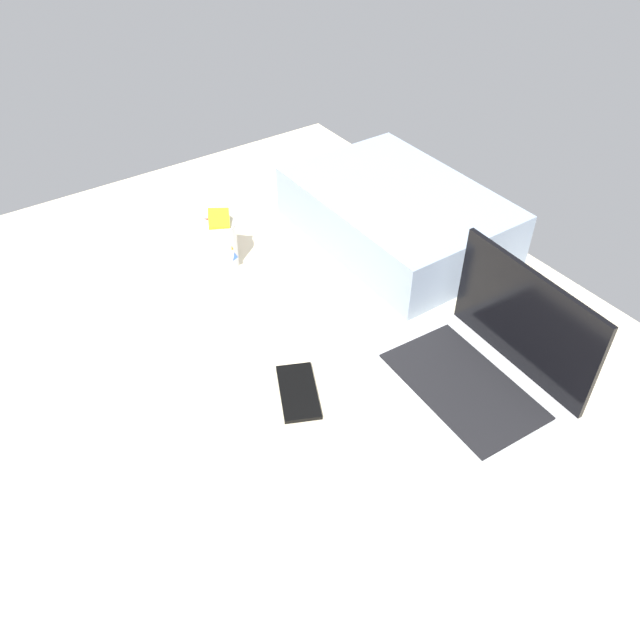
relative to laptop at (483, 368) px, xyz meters
The scene contains 5 objects.
bed_mattress 40.07cm from the laptop, 128.54° to the right, with size 180.00×140.00×18.00cm, color beige.
laptop is the anchor object (origin of this frame).
snack_cup 66.18cm from the laptop, 160.40° to the right, with size 10.80×9.15×14.24cm.
cell_phone 34.61cm from the laptop, 120.56° to the right, with size 6.80×14.00×0.80cm, color black.
pillow 51.06cm from the laptop, 158.78° to the left, with size 52.00×36.00×13.00cm, color #8C9EB7.
Camera 1 is at (74.92, -42.30, 106.33)cm, focal length 35.86 mm.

